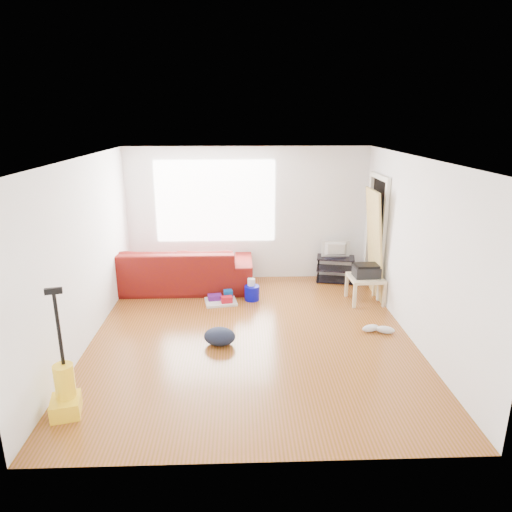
{
  "coord_description": "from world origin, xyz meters",
  "views": [
    {
      "loc": [
        -0.15,
        -5.91,
        3.01
      ],
      "look_at": [
        0.09,
        0.6,
        1.01
      ],
      "focal_mm": 32.0,
      "sensor_mm": 36.0,
      "label": 1
    }
  ],
  "objects_px": {
    "bucket": "(252,300)",
    "cleaning_tray": "(222,299)",
    "sofa": "(180,288)",
    "vacuum": "(65,391)",
    "side_table": "(366,281)",
    "tv_stand": "(335,269)",
    "backpack": "(220,344)"
  },
  "relations": [
    {
      "from": "vacuum",
      "to": "backpack",
      "type": "bearing_deg",
      "value": 29.5
    },
    {
      "from": "bucket",
      "to": "backpack",
      "type": "distance_m",
      "value": 1.65
    },
    {
      "from": "sofa",
      "to": "vacuum",
      "type": "xyz_separation_m",
      "value": [
        -0.74,
        -3.65,
        0.26
      ]
    },
    {
      "from": "side_table",
      "to": "cleaning_tray",
      "type": "bearing_deg",
      "value": 178.99
    },
    {
      "from": "bucket",
      "to": "backpack",
      "type": "xyz_separation_m",
      "value": [
        -0.49,
        -1.58,
        0.0
      ]
    },
    {
      "from": "side_table",
      "to": "bucket",
      "type": "distance_m",
      "value": 1.95
    },
    {
      "from": "bucket",
      "to": "cleaning_tray",
      "type": "xyz_separation_m",
      "value": [
        -0.51,
        -0.1,
        0.06
      ]
    },
    {
      "from": "bucket",
      "to": "vacuum",
      "type": "bearing_deg",
      "value": -123.93
    },
    {
      "from": "tv_stand",
      "to": "side_table",
      "type": "relative_size",
      "value": 1.34
    },
    {
      "from": "backpack",
      "to": "vacuum",
      "type": "height_order",
      "value": "vacuum"
    },
    {
      "from": "backpack",
      "to": "bucket",
      "type": "bearing_deg",
      "value": 83.47
    },
    {
      "from": "sofa",
      "to": "tv_stand",
      "type": "bearing_deg",
      "value": -174.71
    },
    {
      "from": "vacuum",
      "to": "tv_stand",
      "type": "bearing_deg",
      "value": 33.33
    },
    {
      "from": "cleaning_tray",
      "to": "tv_stand",
      "type": "bearing_deg",
      "value": 24.71
    },
    {
      "from": "bucket",
      "to": "vacuum",
      "type": "height_order",
      "value": "vacuum"
    },
    {
      "from": "side_table",
      "to": "bucket",
      "type": "bearing_deg",
      "value": 175.72
    },
    {
      "from": "tv_stand",
      "to": "side_table",
      "type": "distance_m",
      "value": 1.07
    },
    {
      "from": "cleaning_tray",
      "to": "backpack",
      "type": "height_order",
      "value": "cleaning_tray"
    },
    {
      "from": "side_table",
      "to": "bucket",
      "type": "height_order",
      "value": "side_table"
    },
    {
      "from": "sofa",
      "to": "cleaning_tray",
      "type": "xyz_separation_m",
      "value": [
        0.79,
        -0.71,
        0.06
      ]
    },
    {
      "from": "tv_stand",
      "to": "sofa",
      "type": "bearing_deg",
      "value": -163.01
    },
    {
      "from": "bucket",
      "to": "sofa",
      "type": "bearing_deg",
      "value": 155.18
    },
    {
      "from": "cleaning_tray",
      "to": "backpack",
      "type": "distance_m",
      "value": 1.48
    },
    {
      "from": "side_table",
      "to": "backpack",
      "type": "xyz_separation_m",
      "value": [
        -2.39,
        -1.44,
        -0.38
      ]
    },
    {
      "from": "side_table",
      "to": "bucket",
      "type": "xyz_separation_m",
      "value": [
        -1.91,
        0.14,
        -0.38
      ]
    },
    {
      "from": "sofa",
      "to": "bucket",
      "type": "relative_size",
      "value": 10.55
    },
    {
      "from": "bucket",
      "to": "vacuum",
      "type": "relative_size",
      "value": 0.18
    },
    {
      "from": "backpack",
      "to": "vacuum",
      "type": "relative_size",
      "value": 0.31
    },
    {
      "from": "side_table",
      "to": "cleaning_tray",
      "type": "relative_size",
      "value": 0.98
    },
    {
      "from": "sofa",
      "to": "side_table",
      "type": "bearing_deg",
      "value": 166.9
    },
    {
      "from": "tv_stand",
      "to": "backpack",
      "type": "height_order",
      "value": "tv_stand"
    },
    {
      "from": "sofa",
      "to": "cleaning_tray",
      "type": "height_order",
      "value": "sofa"
    }
  ]
}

